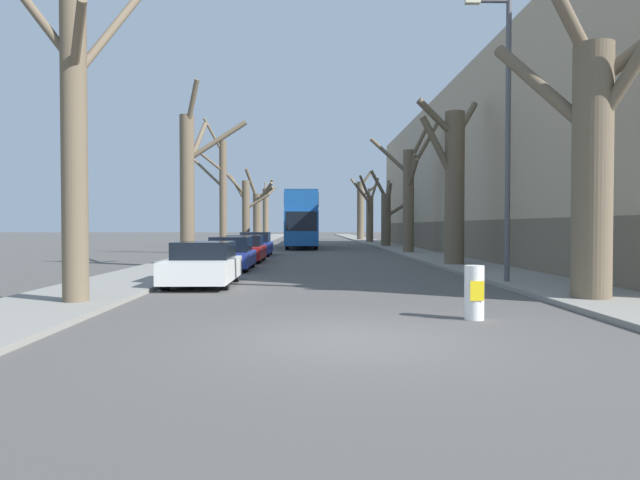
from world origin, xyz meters
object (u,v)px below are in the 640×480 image
Objects in this scene: street_tree_left_0 at (75,140)px; parked_car_0 at (203,265)px; parked_car_3 at (255,245)px; street_tree_right_0 at (593,151)px; traffic_bollard at (474,292)px; street_tree_right_3 at (386,215)px; street_tree_left_4 at (258,213)px; street_tree_right_1 at (454,181)px; street_tree_left_5 at (266,210)px; street_tree_right_4 at (369,213)px; street_tree_right_5 at (361,208)px; double_decker_bus at (302,217)px; street_tree_left_2 at (222,193)px; parked_car_1 at (231,254)px; street_tree_left_1 at (189,183)px; street_tree_right_2 at (409,193)px; street_tree_left_3 at (245,211)px; parked_car_2 at (245,249)px; lamp_post at (505,126)px.

street_tree_left_0 is 1.92× the size of parked_car_0.
street_tree_left_0 is at bearing -95.29° from parked_car_3.
parked_car_3 is at bearing 84.71° from street_tree_left_0.
traffic_bollard is at bearing -146.00° from street_tree_right_0.
street_tree_right_3 is 32.92m from parked_car_0.
street_tree_left_4 reaches higher than parked_car_0.
parked_car_3 is at bearing 136.06° from street_tree_right_1.
street_tree_left_5 is 54.24m from parked_car_0.
street_tree_right_4 is 49.19m from traffic_bollard.
street_tree_right_5 reaches higher than street_tree_left_4.
street_tree_left_2 is at bearing -114.79° from double_decker_bus.
street_tree_right_5 is at bearing 89.89° from street_tree_right_0.
street_tree_left_4 is 1.00× the size of street_tree_right_1.
street_tree_left_2 reaches higher than parked_car_1.
street_tree_left_1 is 0.96× the size of street_tree_right_2.
street_tree_left_1 is at bearing -179.09° from street_tree_right_1.
street_tree_left_3 is 1.49× the size of parked_car_3.
parked_car_2 is 4.18× the size of traffic_bollard.
street_tree_left_1 is 34.72m from street_tree_left_4.
street_tree_right_2 is 1.27× the size of street_tree_right_3.
street_tree_left_4 reaches higher than street_tree_right_3.
lamp_post reaches higher than street_tree_left_0.
street_tree_right_5 is (0.19, 35.10, 0.11)m from street_tree_right_2.
street_tree_left_3 is (-0.03, 22.64, -0.58)m from street_tree_left_1.
street_tree_right_4 is at bearing 77.25° from parked_car_0.
street_tree_right_1 is 1.95× the size of parked_car_0.
street_tree_right_0 reaches higher than street_tree_left_5.
street_tree_left_5 is 59.38m from street_tree_right_0.
street_tree_left_1 is 26.43m from street_tree_right_3.
street_tree_left_4 reaches higher than parked_car_1.
lamp_post is at bearing -90.82° from street_tree_right_5.
lamp_post reaches higher than street_tree_left_2.
street_tree_left_3 is at bearing 136.62° from street_tree_right_2.
parked_car_3 is at bearing 114.62° from street_tree_right_0.
street_tree_right_4 reaches higher than parked_car_2.
street_tree_left_1 is 0.92× the size of lamp_post.
parked_car_0 is 9.99m from lamp_post.
street_tree_left_4 is (-0.07, 46.89, -0.60)m from street_tree_left_0.
street_tree_right_2 is 19.48m from lamp_post.
parked_car_0 is at bearing -90.00° from parked_car_1.
traffic_bollard is (8.32, -14.13, -3.13)m from street_tree_left_1.
lamp_post is (9.07, -17.30, 4.13)m from parked_car_3.
street_tree_right_3 is at bearing -89.99° from street_tree_right_5.
double_decker_bus is at bearing -79.16° from street_tree_left_5.
street_tree_right_1 is 23.44m from street_tree_right_3.
street_tree_right_4 is 37.78m from parked_car_1.
street_tree_right_1 is 8.13m from lamp_post.
street_tree_left_5 reaches higher than parked_car_3.
street_tree_left_2 reaches higher than parked_car_2.
lamp_post is at bearing -78.42° from street_tree_left_5.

